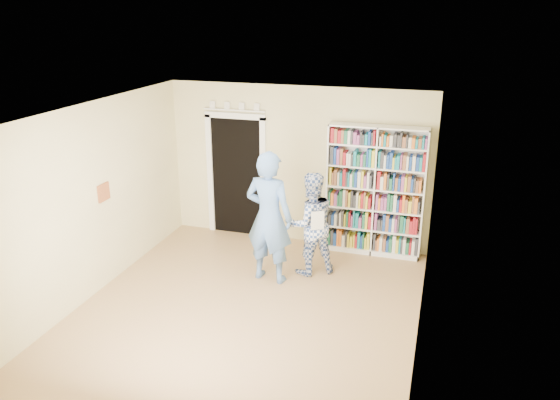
# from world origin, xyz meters

# --- Properties ---
(floor) EXTENTS (5.00, 5.00, 0.00)m
(floor) POSITION_xyz_m (0.00, 0.00, 0.00)
(floor) COLOR #A98552
(floor) RESTS_ON ground
(ceiling) EXTENTS (5.00, 5.00, 0.00)m
(ceiling) POSITION_xyz_m (0.00, 0.00, 2.70)
(ceiling) COLOR white
(ceiling) RESTS_ON wall_back
(wall_back) EXTENTS (4.50, 0.00, 4.50)m
(wall_back) POSITION_xyz_m (0.00, 2.50, 1.35)
(wall_back) COLOR #F2E7A7
(wall_back) RESTS_ON floor
(wall_left) EXTENTS (0.00, 5.00, 5.00)m
(wall_left) POSITION_xyz_m (-2.25, 0.00, 1.35)
(wall_left) COLOR #F2E7A7
(wall_left) RESTS_ON floor
(wall_right) EXTENTS (0.00, 5.00, 5.00)m
(wall_right) POSITION_xyz_m (2.25, 0.00, 1.35)
(wall_right) COLOR #F2E7A7
(wall_right) RESTS_ON floor
(bookshelf) EXTENTS (1.56, 0.29, 2.15)m
(bookshelf) POSITION_xyz_m (1.35, 2.34, 1.09)
(bookshelf) COLOR white
(bookshelf) RESTS_ON floor
(doorway) EXTENTS (1.10, 0.08, 2.43)m
(doorway) POSITION_xyz_m (-1.10, 2.48, 1.18)
(doorway) COLOR black
(doorway) RESTS_ON floor
(wall_art) EXTENTS (0.03, 0.25, 0.25)m
(wall_art) POSITION_xyz_m (-2.23, 0.20, 1.40)
(wall_art) COLOR brown
(wall_art) RESTS_ON wall_left
(man_blue) EXTENTS (0.78, 0.57, 1.99)m
(man_blue) POSITION_xyz_m (0.01, 0.94, 1.00)
(man_blue) COLOR #5781C2
(man_blue) RESTS_ON floor
(man_plaid) EXTENTS (0.99, 0.95, 1.61)m
(man_plaid) POSITION_xyz_m (0.53, 1.34, 0.81)
(man_plaid) COLOR navy
(man_plaid) RESTS_ON floor
(paper_sheet) EXTENTS (0.17, 0.12, 0.28)m
(paper_sheet) POSITION_xyz_m (0.69, 1.11, 0.96)
(paper_sheet) COLOR white
(paper_sheet) RESTS_ON man_plaid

